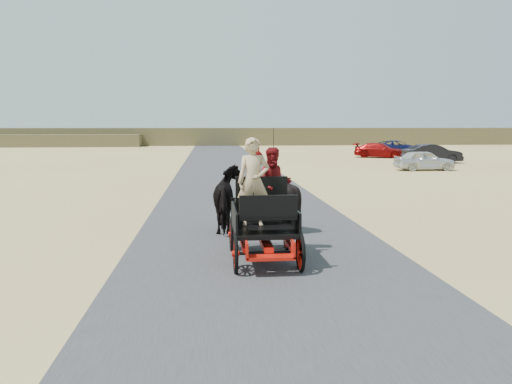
{
  "coord_description": "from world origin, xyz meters",
  "views": [
    {
      "loc": [
        -1.15,
        -9.0,
        2.76
      ],
      "look_at": [
        -0.05,
        2.6,
        1.2
      ],
      "focal_mm": 35.0,
      "sensor_mm": 36.0,
      "label": 1
    }
  ],
  "objects": [
    {
      "name": "ridge_far",
      "position": [
        0.0,
        62.0,
        1.2
      ],
      "size": [
        140.0,
        6.0,
        2.4
      ],
      "primitive_type": "cube",
      "color": "brown",
      "rests_on": "ground"
    },
    {
      "name": "car_d",
      "position": [
        16.69,
        37.1,
        0.67
      ],
      "size": [
        4.98,
        2.57,
        1.34
      ],
      "primitive_type": "imported",
      "rotation": [
        0.0,
        0.0,
        1.64
      ],
      "color": "navy",
      "rests_on": "ground"
    },
    {
      "name": "road",
      "position": [
        0.0,
        0.0,
        0.01
      ],
      "size": [
        6.0,
        140.0,
        0.01
      ],
      "primitive_type": "cube",
      "color": "#38383A",
      "rests_on": "ground"
    },
    {
      "name": "horse_left",
      "position": [
        -0.6,
        4.0,
        0.85
      ],
      "size": [
        0.91,
        2.01,
        1.7
      ],
      "primitive_type": "imported",
      "rotation": [
        0.0,
        0.0,
        3.14
      ],
      "color": "black",
      "rests_on": "ground"
    },
    {
      "name": "car_c",
      "position": [
        13.49,
        32.71,
        0.63
      ],
      "size": [
        4.69,
        3.54,
        1.26
      ],
      "primitive_type": "imported",
      "rotation": [
        0.0,
        0.0,
        1.11
      ],
      "color": "maroon",
      "rests_on": "ground"
    },
    {
      "name": "car_a",
      "position": [
        12.1,
        20.64,
        0.62
      ],
      "size": [
        3.65,
        1.49,
        1.24
      ],
      "primitive_type": "imported",
      "rotation": [
        0.0,
        0.0,
        1.56
      ],
      "color": "silver",
      "rests_on": "ground"
    },
    {
      "name": "driver_man",
      "position": [
        -0.25,
        1.05,
        1.62
      ],
      "size": [
        0.66,
        0.43,
        1.8
      ],
      "primitive_type": "imported",
      "color": "tan",
      "rests_on": "carriage"
    },
    {
      "name": "car_b",
      "position": [
        15.2,
        26.29,
        0.7
      ],
      "size": [
        4.26,
        1.59,
        1.39
      ],
      "primitive_type": "imported",
      "rotation": [
        0.0,
        0.0,
        1.6
      ],
      "color": "black",
      "rests_on": "ground"
    },
    {
      "name": "carriage",
      "position": [
        -0.05,
        1.0,
        0.36
      ],
      "size": [
        1.3,
        2.4,
        0.72
      ],
      "primitive_type": null,
      "color": "black",
      "rests_on": "ground"
    },
    {
      "name": "ground",
      "position": [
        0.0,
        0.0,
        0.0
      ],
      "size": [
        140.0,
        140.0,
        0.0
      ],
      "primitive_type": "plane",
      "color": "tan"
    },
    {
      "name": "passenger_woman",
      "position": [
        0.25,
        1.6,
        1.51
      ],
      "size": [
        0.77,
        0.6,
        1.58
      ],
      "primitive_type": "imported",
      "color": "#660C0F",
      "rests_on": "carriage"
    },
    {
      "name": "horse_right",
      "position": [
        0.5,
        4.0,
        0.85
      ],
      "size": [
        1.37,
        1.54,
        1.7
      ],
      "primitive_type": "imported",
      "rotation": [
        0.0,
        0.0,
        3.14
      ],
      "color": "black",
      "rests_on": "ground"
    },
    {
      "name": "pedestrian",
      "position": [
        1.44,
        17.61,
        0.86
      ],
      "size": [
        1.05,
        0.96,
        1.73
      ],
      "primitive_type": "imported",
      "rotation": [
        0.0,
        0.0,
        3.82
      ],
      "color": "#AA1314",
      "rests_on": "ground"
    }
  ]
}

